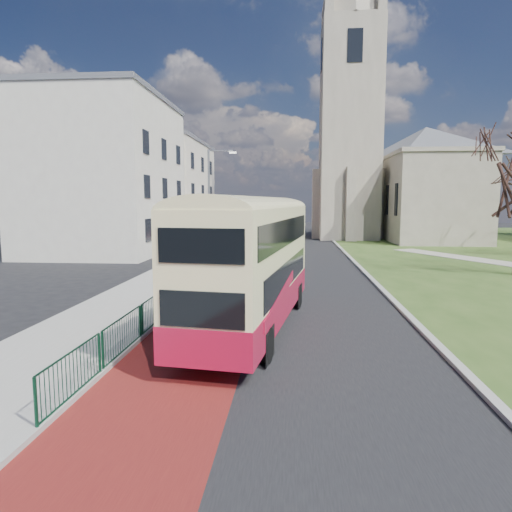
# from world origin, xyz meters

# --- Properties ---
(ground) EXTENTS (160.00, 160.00, 0.00)m
(ground) POSITION_xyz_m (0.00, 0.00, 0.00)
(ground) COLOR black
(ground) RESTS_ON ground
(road_carriageway) EXTENTS (9.00, 120.00, 0.01)m
(road_carriageway) POSITION_xyz_m (1.50, 20.00, 0.01)
(road_carriageway) COLOR black
(road_carriageway) RESTS_ON ground
(bus_lane) EXTENTS (3.40, 120.00, 0.01)m
(bus_lane) POSITION_xyz_m (-1.20, 20.00, 0.01)
(bus_lane) COLOR #591414
(bus_lane) RESTS_ON ground
(pavement_west) EXTENTS (4.00, 120.00, 0.12)m
(pavement_west) POSITION_xyz_m (-5.00, 20.00, 0.06)
(pavement_west) COLOR gray
(pavement_west) RESTS_ON ground
(kerb_west) EXTENTS (0.25, 120.00, 0.13)m
(kerb_west) POSITION_xyz_m (-3.00, 20.00, 0.07)
(kerb_west) COLOR #999993
(kerb_west) RESTS_ON ground
(kerb_east) EXTENTS (0.25, 80.00, 0.13)m
(kerb_east) POSITION_xyz_m (6.10, 22.00, 0.07)
(kerb_east) COLOR #999993
(kerb_east) RESTS_ON ground
(pedestrian_railing) EXTENTS (0.07, 24.00, 1.12)m
(pedestrian_railing) POSITION_xyz_m (-2.95, 4.00, 0.55)
(pedestrian_railing) COLOR #0C3521
(pedestrian_railing) RESTS_ON ground
(gothic_church) EXTENTS (16.38, 18.00, 40.00)m
(gothic_church) POSITION_xyz_m (12.56, 38.00, 13.13)
(gothic_church) COLOR gray
(gothic_church) RESTS_ON ground
(street_block_near) EXTENTS (10.30, 14.30, 13.00)m
(street_block_near) POSITION_xyz_m (-14.00, 22.00, 6.51)
(street_block_near) COLOR beige
(street_block_near) RESTS_ON ground
(street_block_far) EXTENTS (10.30, 16.30, 11.50)m
(street_block_far) POSITION_xyz_m (-14.00, 38.00, 5.76)
(street_block_far) COLOR beige
(street_block_far) RESTS_ON ground
(streetlamp) EXTENTS (2.13, 0.18, 8.00)m
(streetlamp) POSITION_xyz_m (-4.35, 18.00, 4.59)
(streetlamp) COLOR gray
(streetlamp) RESTS_ON pavement_west
(bus) EXTENTS (3.74, 10.51, 4.30)m
(bus) POSITION_xyz_m (0.44, -0.67, 2.45)
(bus) COLOR #A50F2D
(bus) RESTS_ON ground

